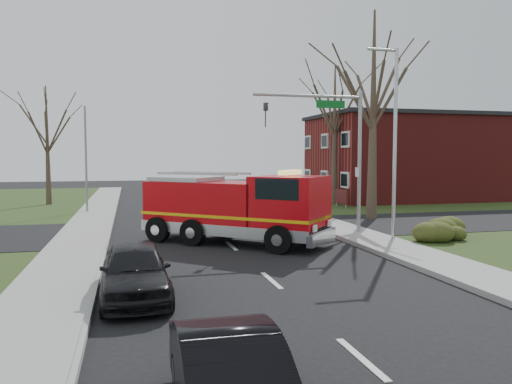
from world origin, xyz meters
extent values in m
plane|color=black|center=(0.00, 0.00, 0.00)|extent=(120.00, 120.00, 0.00)
cube|color=gray|center=(6.20, 0.00, 0.07)|extent=(2.40, 80.00, 0.15)
cube|color=gray|center=(-6.20, 0.00, 0.07)|extent=(2.40, 80.00, 0.15)
cube|color=maroon|center=(19.00, 18.00, 3.50)|extent=(15.00, 10.00, 7.00)
cube|color=black|center=(19.00, 18.00, 7.10)|extent=(15.40, 10.40, 0.30)
cube|color=silver|center=(11.45, 18.00, 2.00)|extent=(0.12, 1.40, 1.20)
cube|color=#491112|center=(10.50, 12.50, 0.90)|extent=(0.12, 2.00, 1.00)
cylinder|color=gray|center=(10.50, 11.70, 0.45)|extent=(0.08, 0.08, 0.90)
cylinder|color=gray|center=(10.50, 13.30, 0.45)|extent=(0.08, 0.08, 0.90)
ellipsoid|color=#313C15|center=(9.00, -1.00, 0.58)|extent=(2.80, 2.00, 0.90)
cone|color=#3C2E23|center=(9.50, 6.00, 6.00)|extent=(0.64, 0.64, 12.00)
cone|color=#3C2E23|center=(11.00, 15.00, 5.25)|extent=(0.56, 0.56, 10.50)
cone|color=#3C2E23|center=(-10.00, 20.00, 4.50)|extent=(0.44, 0.44, 9.00)
cylinder|color=gray|center=(6.50, 1.50, 3.40)|extent=(0.18, 0.18, 6.80)
cylinder|color=gray|center=(3.90, 1.50, 6.50)|extent=(5.20, 0.14, 0.14)
cube|color=#0C591E|center=(5.00, 1.50, 6.15)|extent=(1.40, 0.06, 0.35)
imported|color=black|center=(1.90, 1.50, 6.15)|extent=(0.22, 0.18, 1.10)
cylinder|color=#B7BABF|center=(7.20, -0.50, 4.20)|extent=(0.16, 0.16, 8.40)
cylinder|color=#B7BABF|center=(6.50, -0.50, 8.30)|extent=(1.40, 0.12, 0.12)
cylinder|color=gray|center=(-6.80, 14.00, 3.50)|extent=(0.14, 0.14, 7.00)
cube|color=#BA080F|center=(-0.68, 1.51, 1.57)|extent=(5.71, 5.47, 2.13)
cube|color=#BA080F|center=(2.21, -1.03, 1.73)|extent=(3.72, 3.72, 2.44)
cube|color=#B7BABF|center=(0.23, 0.71, 0.71)|extent=(7.70, 7.22, 0.46)
cube|color=#E5B20C|center=(0.23, 0.71, 1.27)|extent=(7.71, 7.23, 0.12)
cube|color=black|center=(3.05, -1.77, 2.49)|extent=(1.62, 1.82, 0.86)
cube|color=#E5D866|center=(2.21, -1.03, 3.10)|extent=(1.34, 1.45, 0.18)
cylinder|color=black|center=(1.42, -2.09, 0.56)|extent=(1.07, 1.00, 1.12)
cylinder|color=black|center=(3.16, -0.11, 0.56)|extent=(1.07, 1.00, 1.12)
cylinder|color=black|center=(-2.93, 1.73, 0.56)|extent=(1.07, 1.00, 1.12)
cylinder|color=black|center=(-1.19, 3.71, 0.56)|extent=(1.07, 1.00, 1.12)
imported|color=black|center=(-3.99, -6.92, 0.74)|extent=(1.82, 4.38, 1.48)
camera|label=1|loc=(-4.10, -20.20, 3.74)|focal=35.00mm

